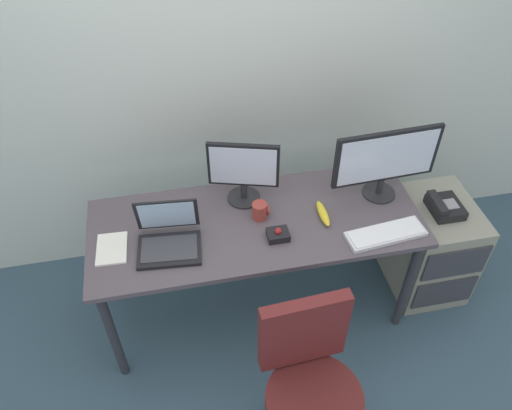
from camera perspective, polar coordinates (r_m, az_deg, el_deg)
The scene contains 14 objects.
ground_plane at distance 3.26m, azimuth 0.00°, elevation -11.22°, with size 8.00×8.00×0.00m, color #37515F.
back_wall at distance 2.85m, azimuth -2.90°, elevation 17.27°, with size 6.00×0.10×2.80m, color silver.
desk at distance 2.73m, azimuth 0.00°, elevation -3.02°, with size 1.74×0.68×0.75m.
file_cabinet at distance 3.32m, azimuth 18.79°, elevation -4.35°, with size 0.42×0.53×0.63m.
desk_phone at distance 3.07m, azimuth 20.24°, elevation -0.16°, with size 0.17×0.20×0.09m.
office_chair at distance 2.51m, azimuth 5.93°, elevation -20.09°, with size 0.52×0.52×0.93m.
monitor_main at distance 2.76m, azimuth 14.31°, elevation 4.90°, with size 0.58×0.18×0.42m.
monitor_side at distance 2.67m, azimuth -1.41°, elevation 3.91°, with size 0.37×0.18×0.37m.
keyboard at distance 2.68m, azimuth 14.25°, elevation -3.13°, with size 0.42×0.18×0.03m.
laptop at distance 2.56m, azimuth -9.72°, elevation -3.51°, with size 0.33×0.30×0.24m.
trackball_mouse at distance 2.58m, azimuth 2.48°, elevation -3.29°, with size 0.11×0.09×0.07m.
coffee_mug at distance 2.67m, azimuth 0.46°, elevation -0.64°, with size 0.09×0.08×0.09m.
paper_notepad at distance 2.64m, azimuth -15.78°, elevation -4.71°, with size 0.15×0.21×0.01m, color white.
banana at distance 2.71m, azimuth 7.48°, elevation -0.94°, with size 0.19×0.04×0.04m, color yellow.
Camera 1 is at (-0.37, -1.84, 2.66)m, focal length 35.88 mm.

